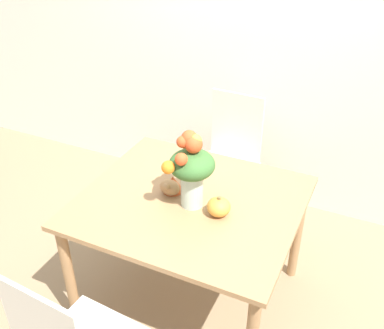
# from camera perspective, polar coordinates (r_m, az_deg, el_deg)

# --- Properties ---
(ground_plane) EXTENTS (12.00, 12.00, 0.00)m
(ground_plane) POSITION_cam_1_polar(r_m,az_deg,el_deg) (3.02, -0.17, -16.32)
(ground_plane) COLOR #8E7556
(wall_back) EXTENTS (8.00, 0.06, 2.70)m
(wall_back) POSITION_cam_1_polar(r_m,az_deg,el_deg) (3.35, 9.64, 15.98)
(wall_back) COLOR silver
(wall_back) RESTS_ON ground_plane
(dining_table) EXTENTS (1.19, 1.06, 0.77)m
(dining_table) POSITION_cam_1_polar(r_m,az_deg,el_deg) (2.55, -0.19, -6.29)
(dining_table) COLOR #9E754C
(dining_table) RESTS_ON ground_plane
(flower_vase) EXTENTS (0.24, 0.28, 0.44)m
(flower_vase) POSITION_cam_1_polar(r_m,az_deg,el_deg) (2.33, -0.11, -0.48)
(flower_vase) COLOR #B2CCBC
(flower_vase) RESTS_ON dining_table
(pumpkin) EXTENTS (0.13, 0.13, 0.11)m
(pumpkin) POSITION_cam_1_polar(r_m,az_deg,el_deg) (2.36, 3.42, -5.38)
(pumpkin) COLOR gold
(pumpkin) RESTS_ON dining_table
(turkey_figurine) EXTENTS (0.12, 0.16, 0.10)m
(turkey_figurine) POSITION_cam_1_polar(r_m,az_deg,el_deg) (2.53, -2.60, -2.62)
(turkey_figurine) COLOR #A87A4C
(turkey_figurine) RESTS_ON dining_table
(dining_chair_near_window) EXTENTS (0.44, 0.44, 0.99)m
(dining_chair_near_window) POSITION_cam_1_polar(r_m,az_deg,el_deg) (3.36, 4.68, 0.65)
(dining_chair_near_window) COLOR silver
(dining_chair_near_window) RESTS_ON ground_plane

